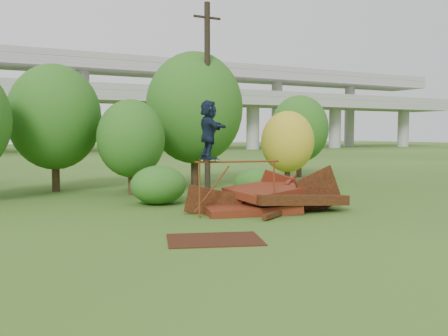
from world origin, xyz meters
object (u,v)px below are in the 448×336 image
scrap_pile (272,199)px  skater (209,130)px  utility_pole (207,96)px  flat_plate (214,240)px

scrap_pile → skater: bearing=-176.6°
scrap_pile → utility_pole: 8.27m
scrap_pile → utility_pole: bearing=82.1°
utility_pole → scrap_pile: bearing=-97.9°
skater → flat_plate: size_ratio=0.79×
skater → utility_pole: bearing=-19.8°
scrap_pile → skater: skater is taller
flat_plate → skater: bearing=65.8°
scrap_pile → flat_plate: 5.19m
skater → utility_pole: size_ratio=0.21×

